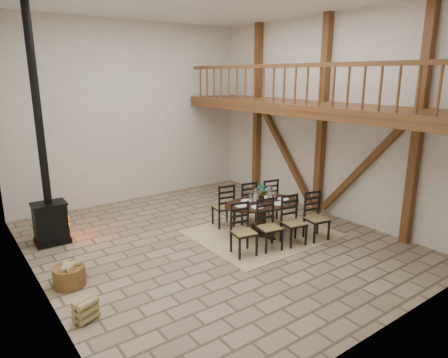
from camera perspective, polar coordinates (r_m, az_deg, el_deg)
ground at (r=8.89m, az=-1.59°, el=-8.90°), size 8.00×8.00×0.00m
room_shell at (r=8.89m, az=4.71°, el=11.14°), size 7.02×8.02×5.01m
rug at (r=9.34m, az=5.42°, el=-7.70°), size 3.00×2.50×0.02m
dining_table at (r=9.13m, az=5.75°, el=-5.68°), size 2.31×2.37×1.18m
wood_stove at (r=9.25m, az=-23.92°, el=-1.94°), size 0.72×0.56×5.00m
log_basket at (r=7.59m, az=-21.24°, el=-12.71°), size 0.54×0.54×0.45m
log_stack at (r=6.56m, az=-19.14°, el=-17.27°), size 0.40×0.34×0.35m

